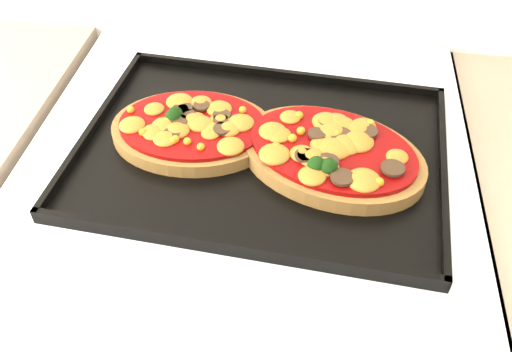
% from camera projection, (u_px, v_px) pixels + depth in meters
% --- Properties ---
extents(stove, '(0.60, 0.60, 0.91)m').
position_uv_depth(stove, '(251.00, 330.00, 1.07)').
color(stove, white).
rests_on(stove, floor).
extents(baking_tray, '(0.49, 0.38, 0.02)m').
position_uv_depth(baking_tray, '(261.00, 148.00, 0.74)').
color(baking_tray, black).
rests_on(baking_tray, stove).
extents(pizza_left, '(0.22, 0.17, 0.03)m').
position_uv_depth(pizza_left, '(193.00, 128.00, 0.75)').
color(pizza_left, olive).
rests_on(pizza_left, baking_tray).
extents(pizza_right, '(0.28, 0.24, 0.04)m').
position_uv_depth(pizza_right, '(332.00, 152.00, 0.71)').
color(pizza_right, olive).
rests_on(pizza_right, baking_tray).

